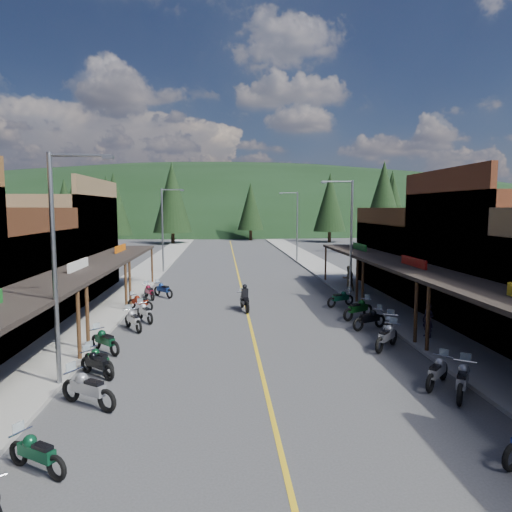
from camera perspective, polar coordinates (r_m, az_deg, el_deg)
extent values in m
plane|color=#38383A|center=(22.58, -0.42, -9.85)|extent=(220.00, 220.00, 0.00)
cube|color=gold|center=(42.15, -2.22, -2.41)|extent=(0.15, 90.00, 0.01)
cube|color=gray|center=(42.74, -13.97, -2.38)|extent=(3.40, 94.00, 0.15)
cube|color=gray|center=(43.32, 9.36, -2.17)|extent=(3.40, 94.00, 0.15)
cylinder|color=#472D19|center=(19.72, -21.30, -8.11)|extent=(0.16, 0.16, 3.00)
cube|color=#3F2111|center=(25.14, -24.47, -1.55)|extent=(0.30, 9.00, 6.20)
cube|color=black|center=(24.68, -21.30, -1.79)|extent=(3.20, 9.00, 0.18)
cylinder|color=#472D19|center=(20.84, -20.33, -7.32)|extent=(0.16, 0.16, 3.00)
cylinder|color=#472D19|center=(28.27, -15.96, -3.74)|extent=(0.16, 0.16, 3.00)
cube|color=silver|center=(24.66, -21.32, -1.33)|extent=(0.12, 3.00, 0.70)
cube|color=brown|center=(35.39, -25.00, 1.11)|extent=(8.00, 10.20, 7.00)
cube|color=brown|center=(34.17, -19.00, 2.20)|extent=(0.30, 10.20, 8.20)
cube|color=black|center=(33.92, -16.57, 0.39)|extent=(3.20, 10.20, 0.18)
cylinder|color=#472D19|center=(29.43, -15.48, -3.35)|extent=(0.16, 0.16, 3.00)
cylinder|color=#472D19|center=(38.20, -12.87, -1.17)|extent=(0.16, 0.16, 3.00)
cube|color=#CC590C|center=(33.90, -16.58, 0.73)|extent=(0.12, 3.00, 0.70)
cylinder|color=#472D19|center=(20.75, 20.69, -7.40)|extent=(0.16, 0.16, 3.00)
cube|color=#562B19|center=(28.14, 29.07, -0.20)|extent=(8.00, 9.00, 7.00)
cube|color=#562B19|center=(26.17, 22.08, 1.03)|extent=(0.30, 9.00, 8.20)
cube|color=black|center=(25.68, 19.08, -1.42)|extent=(3.20, 9.00, 0.18)
cylinder|color=#472D19|center=(21.81, 19.36, -6.70)|extent=(0.16, 0.16, 3.00)
cylinder|color=#472D19|center=(28.99, 13.20, -3.43)|extent=(0.16, 0.16, 3.00)
cube|color=#B2140F|center=(25.65, 19.09, -0.98)|extent=(0.12, 3.00, 0.70)
cube|color=#4C2D16|center=(36.60, 20.75, -0.14)|extent=(8.00, 10.20, 5.00)
cube|color=#4C2D16|center=(35.09, 15.08, 0.78)|extent=(0.30, 10.20, 6.20)
cube|color=black|center=(34.65, 12.81, 0.60)|extent=(3.20, 10.20, 0.18)
cylinder|color=#472D19|center=(30.12, 12.52, -3.06)|extent=(0.16, 0.16, 3.00)
cylinder|color=#472D19|center=(38.74, 8.69, -0.99)|extent=(0.16, 0.16, 3.00)
cube|color=#14591E|center=(34.63, 12.82, 0.93)|extent=(0.12, 3.00, 0.70)
cylinder|color=gray|center=(16.81, -23.88, -1.93)|extent=(0.16, 0.16, 8.00)
cylinder|color=gray|center=(16.45, -21.12, 11.65)|extent=(2.00, 0.10, 0.10)
cube|color=gray|center=(16.21, -18.00, 11.66)|extent=(0.35, 0.18, 0.12)
cylinder|color=gray|center=(44.10, -11.61, 3.06)|extent=(0.16, 0.16, 8.00)
cylinder|color=gray|center=(43.96, -10.41, 8.16)|extent=(2.00, 0.10, 0.10)
cube|color=gray|center=(43.87, -9.23, 8.12)|extent=(0.35, 0.18, 0.12)
cylinder|color=gray|center=(30.96, 11.81, 1.86)|extent=(0.16, 0.16, 8.00)
cylinder|color=gray|center=(30.67, 10.14, 9.14)|extent=(2.00, 0.10, 0.10)
cube|color=gray|center=(30.46, 8.48, 9.10)|extent=(0.35, 0.18, 0.12)
cylinder|color=gray|center=(52.42, 5.17, 3.60)|extent=(0.16, 0.16, 8.00)
cylinder|color=gray|center=(52.25, 4.11, 7.88)|extent=(2.00, 0.10, 0.10)
cube|color=gray|center=(52.13, 3.13, 7.84)|extent=(0.35, 0.18, 0.12)
ellipsoid|color=black|center=(156.80, -3.70, 3.73)|extent=(310.00, 140.00, 60.00)
cylinder|color=black|center=(92.28, -28.93, 2.04)|extent=(0.60, 0.60, 2.00)
cone|color=black|center=(92.14, -29.11, 5.45)|extent=(5.04, 5.04, 9.00)
cylinder|color=black|center=(94.55, -18.04, 2.57)|extent=(0.60, 0.60, 2.00)
cone|color=black|center=(94.42, -18.16, 6.36)|extent=(5.88, 5.88, 10.50)
cylinder|color=black|center=(80.30, -10.34, 2.21)|extent=(0.60, 0.60, 2.00)
cone|color=black|center=(80.16, -10.44, 7.21)|extent=(6.72, 6.72, 12.00)
cylinder|color=black|center=(88.00, -0.67, 2.63)|extent=(0.60, 0.60, 2.00)
cone|color=black|center=(87.85, -0.68, 6.22)|extent=(5.04, 5.04, 9.00)
cylinder|color=black|center=(84.12, 9.16, 2.40)|extent=(0.60, 0.60, 2.00)
cone|color=black|center=(83.97, 9.23, 6.66)|extent=(5.88, 5.88, 10.50)
cylinder|color=black|center=(100.29, 16.50, 2.80)|extent=(0.60, 0.60, 2.00)
cone|color=black|center=(100.17, 16.62, 6.80)|extent=(6.72, 6.72, 12.00)
cylinder|color=black|center=(98.07, 24.74, 2.43)|extent=(0.60, 0.60, 2.00)
cone|color=black|center=(97.93, 24.88, 5.64)|extent=(5.04, 5.04, 9.00)
cylinder|color=black|center=(102.48, -21.59, 2.69)|extent=(0.60, 0.60, 2.00)
cone|color=black|center=(102.35, -21.73, 6.18)|extent=(5.88, 5.88, 10.50)
cylinder|color=black|center=(65.22, -22.59, 0.99)|extent=(0.60, 0.60, 2.00)
cone|color=black|center=(65.01, -22.77, 5.39)|extent=(4.48, 4.48, 8.00)
cylinder|color=black|center=(71.55, 16.62, 1.61)|extent=(0.60, 0.60, 2.00)
cone|color=black|center=(71.36, 16.75, 5.93)|extent=(4.93, 4.93, 8.80)
cylinder|color=black|center=(73.75, -17.20, 1.71)|extent=(0.60, 0.60, 2.00)
cone|color=black|center=(73.57, -17.34, 6.22)|extent=(5.38, 5.38, 9.60)
cylinder|color=black|center=(63.62, 15.49, 1.12)|extent=(0.60, 0.60, 2.00)
cone|color=black|center=(63.42, 15.65, 6.71)|extent=(5.82, 5.82, 10.40)
imported|color=#261D2C|center=(22.99, 20.71, -7.50)|extent=(0.59, 0.69, 1.61)
imported|color=brown|center=(33.87, 11.47, -2.76)|extent=(0.98, 0.67, 1.87)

